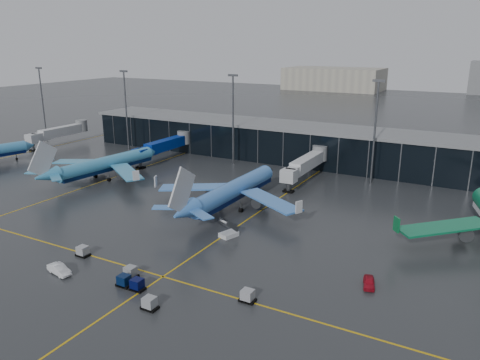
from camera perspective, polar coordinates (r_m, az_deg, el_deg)
The scene contains 11 objects.
ground at distance 89.13m, azimuth -8.50°, elevation -6.13°, with size 600.00×600.00×0.00m, color #282B2D.
terminal_pier at distance 139.61m, azimuth 7.00°, elevation 4.51°, with size 142.00×17.00×10.70m.
jet_bridges at distance 140.96m, azimuth -9.36°, elevation 4.17°, with size 94.00×27.50×7.20m.
flood_masts at distance 125.30m, azimuth 7.17°, elevation 7.06°, with size 203.00×0.50×25.50m.
taxi_lines at distance 92.27m, azimuth 0.49°, elevation -5.13°, with size 220.00×120.00×0.02m.
airliner_arkefly at distance 125.25m, azimuth -15.97°, elevation 2.91°, with size 34.44×39.22×12.05m, color #3D98CA, non-canonical shape.
airliner_klm_near at distance 98.48m, azimuth -0.72°, elevation 0.08°, with size 35.49×40.42×12.42m, color #4281DA, non-canonical shape.
baggage_carts at distance 70.70m, azimuth -11.78°, elevation -11.91°, with size 32.68×9.44×1.70m.
mobile_airstair at distance 85.36m, azimuth -1.39°, elevation -6.42°, with size 3.08×3.72×3.45m.
service_van_red at distance 71.47m, azimuth 15.45°, elevation -11.93°, with size 1.59×3.96×1.35m, color #AD0D1E.
service_van_white at distance 77.42m, azimuth -21.18°, elevation -10.12°, with size 1.61×4.61×1.52m, color white.
Camera 1 is at (50.91, -64.85, 33.86)m, focal length 35.00 mm.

